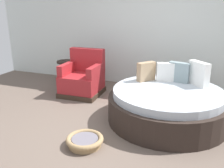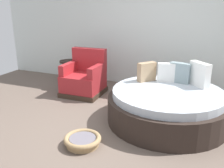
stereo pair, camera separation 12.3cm
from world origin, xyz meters
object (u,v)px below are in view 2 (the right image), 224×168
at_px(red_armchair, 84,79).
at_px(pet_basket, 83,140).
at_px(side_table, 69,64).
at_px(round_daybed, 167,105).

xyz_separation_m(red_armchair, pet_basket, (0.96, -1.83, -0.26)).
height_order(red_armchair, side_table, red_armchair).
height_order(pet_basket, side_table, side_table).
relative_size(pet_basket, side_table, 0.98).
height_order(red_armchair, pet_basket, red_armchair).
xyz_separation_m(round_daybed, red_armchair, (-1.87, 0.65, 0.06)).
distance_m(pet_basket, side_table, 3.06).
xyz_separation_m(round_daybed, pet_basket, (-0.91, -1.18, -0.20)).
xyz_separation_m(round_daybed, side_table, (-2.66, 1.30, 0.15)).
bearing_deg(side_table, round_daybed, -26.04).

